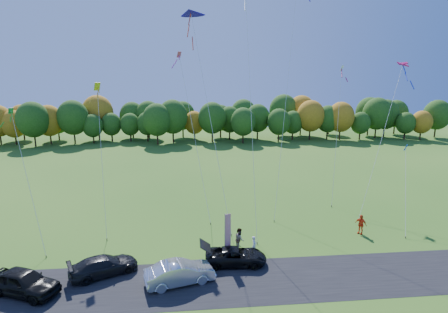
{
  "coord_description": "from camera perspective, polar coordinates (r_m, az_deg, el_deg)",
  "views": [
    {
      "loc": [
        -3.13,
        -26.37,
        14.06
      ],
      "look_at": [
        0.0,
        6.0,
        7.0
      ],
      "focal_mm": 28.0,
      "sensor_mm": 36.0,
      "label": 1
    }
  ],
  "objects": [
    {
      "name": "kite_diamond_pink",
      "position": [
        36.01,
        -4.87,
        3.33
      ],
      "size": [
        3.42,
        6.39,
        17.4
      ],
      "color": "#4C3F33",
      "rests_on": "ground"
    },
    {
      "name": "asphalt_strip",
      "position": [
        26.6,
        2.2,
        -19.65
      ],
      "size": [
        90.0,
        6.0,
        0.01
      ],
      "primitive_type": "cube",
      "color": "black",
      "rests_on": "ground"
    },
    {
      "name": "kite_delta_red",
      "position": [
        35.29,
        3.95,
        20.76
      ],
      "size": [
        2.41,
        9.72,
        25.18
      ],
      "color": "#4C3F33",
      "rests_on": "ground"
    },
    {
      "name": "kite_parafoil_rainbow",
      "position": [
        42.16,
        24.46,
        3.02
      ],
      "size": [
        9.47,
        8.37,
        16.55
      ],
      "color": "#4C3F33",
      "rests_on": "ground"
    },
    {
      "name": "person_tailgate_b",
      "position": [
        30.31,
        2.54,
        -13.34
      ],
      "size": [
        0.76,
        0.96,
        1.95
      ],
      "primitive_type": "imported",
      "rotation": [
        0.0,
        0.0,
        1.59
      ],
      "color": "gray",
      "rests_on": "ground"
    },
    {
      "name": "dark_truck_b",
      "position": [
        28.29,
        -29.93,
        -17.35
      ],
      "size": [
        5.4,
        3.75,
        1.71
      ],
      "primitive_type": "imported",
      "rotation": [
        0.0,
        0.0,
        1.19
      ],
      "color": "black",
      "rests_on": "ground"
    },
    {
      "name": "dark_truck_a",
      "position": [
        28.43,
        -19.04,
        -16.48
      ],
      "size": [
        5.29,
        3.89,
        1.42
      ],
      "primitive_type": "imported",
      "rotation": [
        0.0,
        0.0,
        2.01
      ],
      "color": "black",
      "rests_on": "ground"
    },
    {
      "name": "kite_diamond_yellow",
      "position": [
        34.22,
        -19.34,
        -0.38
      ],
      "size": [
        1.75,
        5.57,
        14.29
      ],
      "color": "#4C3F33",
      "rests_on": "ground"
    },
    {
      "name": "black_suv",
      "position": [
        28.38,
        1.96,
        -15.93
      ],
      "size": [
        4.91,
        2.52,
        1.32
      ],
      "primitive_type": "imported",
      "rotation": [
        0.0,
        0.0,
        1.5
      ],
      "color": "black",
      "rests_on": "ground"
    },
    {
      "name": "silver_sedan",
      "position": [
        26.16,
        -7.21,
        -18.29
      ],
      "size": [
        5.19,
        2.97,
        1.62
      ],
      "primitive_type": "imported",
      "rotation": [
        0.0,
        0.0,
        1.84
      ],
      "color": "silver",
      "rests_on": "ground"
    },
    {
      "name": "kite_diamond_green",
      "position": [
        33.22,
        -29.37,
        -3.57
      ],
      "size": [
        3.67,
        4.44,
        12.09
      ],
      "color": "#4C3F33",
      "rests_on": "ground"
    },
    {
      "name": "kite_diamond_blue_low",
      "position": [
        38.3,
        27.53,
        -4.8
      ],
      "size": [
        3.26,
        6.07,
        7.98
      ],
      "color": "#4C3F33",
      "rests_on": "ground"
    },
    {
      "name": "tree_line",
      "position": [
        82.64,
        -3.27,
        2.43
      ],
      "size": [
        116.0,
        12.0,
        10.0
      ],
      "primitive_type": null,
      "color": "#1E4711",
      "rests_on": "ground"
    },
    {
      "name": "person_tailgate_a",
      "position": [
        29.73,
        4.95,
        -14.28
      ],
      "size": [
        0.56,
        0.68,
        1.61
      ],
      "primitive_type": "imported",
      "rotation": [
        0.0,
        0.0,
        1.24
      ],
      "color": "silver",
      "rests_on": "ground"
    },
    {
      "name": "ground",
      "position": [
        30.05,
        1.14,
        -15.65
      ],
      "size": [
        160.0,
        160.0,
        0.0
      ],
      "primitive_type": "plane",
      "color": "#2C5B18"
    },
    {
      "name": "feather_flag",
      "position": [
        28.2,
        0.52,
        -12.13
      ],
      "size": [
        0.51,
        0.2,
        3.96
      ],
      "color": "#999999",
      "rests_on": "ground"
    },
    {
      "name": "kite_parafoil_orange",
      "position": [
        40.45,
        10.27,
        10.89
      ],
      "size": [
        6.9,
        13.03,
        26.85
      ],
      "color": "#4C3F33",
      "rests_on": "ground"
    },
    {
      "name": "kite_delta_blue",
      "position": [
        34.67,
        -2.44,
        7.09
      ],
      "size": [
        4.73,
        10.24,
        22.59
      ],
      "color": "#4C3F33",
      "rests_on": "ground"
    },
    {
      "name": "person_east",
      "position": [
        35.63,
        21.42,
        -10.26
      ],
      "size": [
        1.04,
        1.14,
        1.87
      ],
      "primitive_type": "imported",
      "rotation": [
        0.0,
        0.0,
        -0.9
      ],
      "color": "red",
      "rests_on": "ground"
    },
    {
      "name": "kite_diamond_white",
      "position": [
        44.0,
        17.97,
        3.64
      ],
      "size": [
        3.88,
        7.83,
        16.34
      ],
      "color": "#4C3F33",
      "rests_on": "ground"
    }
  ]
}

